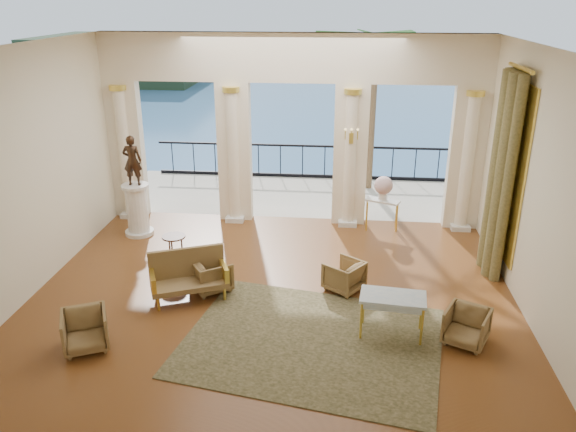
# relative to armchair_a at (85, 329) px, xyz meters

# --- Properties ---
(floor) EXTENTS (9.00, 9.00, 0.00)m
(floor) POSITION_rel_armchair_a_xyz_m (2.75, 1.97, -0.35)
(floor) COLOR #44220B
(floor) RESTS_ON ground
(room_walls) EXTENTS (9.00, 9.00, 9.00)m
(room_walls) POSITION_rel_armchair_a_xyz_m (2.75, 0.85, 2.53)
(room_walls) COLOR white
(room_walls) RESTS_ON ground
(arcade) EXTENTS (9.00, 0.56, 4.50)m
(arcade) POSITION_rel_armchair_a_xyz_m (2.75, 5.79, 2.23)
(arcade) COLOR #FBEAC7
(arcade) RESTS_ON ground
(terrace) EXTENTS (10.00, 3.60, 0.10)m
(terrace) POSITION_rel_armchair_a_xyz_m (2.75, 7.77, -0.40)
(terrace) COLOR #A8A18D
(terrace) RESTS_ON ground
(balustrade) EXTENTS (9.00, 0.06, 1.03)m
(balustrade) POSITION_rel_armchair_a_xyz_m (2.75, 9.37, 0.06)
(balustrade) COLOR black
(balustrade) RESTS_ON terrace
(palm_tree) EXTENTS (2.00, 2.00, 4.50)m
(palm_tree) POSITION_rel_armchair_a_xyz_m (4.75, 8.57, 3.74)
(palm_tree) COLOR #4C3823
(palm_tree) RESTS_ON terrace
(headland) EXTENTS (22.00, 18.00, 6.00)m
(headland) POSITION_rel_armchair_a_xyz_m (-27.25, 71.97, -3.35)
(headland) COLOR black
(headland) RESTS_ON sea
(sea) EXTENTS (160.00, 160.00, 0.00)m
(sea) POSITION_rel_armchair_a_xyz_m (2.75, 61.97, -6.35)
(sea) COLOR #295D92
(sea) RESTS_ON ground
(curtain) EXTENTS (0.33, 1.40, 4.09)m
(curtain) POSITION_rel_armchair_a_xyz_m (7.03, 3.47, 1.67)
(curtain) COLOR brown
(curtain) RESTS_ON ground
(window_frame) EXTENTS (0.04, 1.60, 3.40)m
(window_frame) POSITION_rel_armchair_a_xyz_m (7.22, 3.47, 1.75)
(window_frame) COLOR #E5C44B
(window_frame) RESTS_ON room_walls
(wall_sconce) EXTENTS (0.30, 0.11, 0.33)m
(wall_sconce) POSITION_rel_armchair_a_xyz_m (4.15, 5.48, 1.88)
(wall_sconce) COLOR #E5C44B
(wall_sconce) RESTS_ON arcade
(rug) EXTENTS (4.58, 3.86, 0.02)m
(rug) POSITION_rel_armchair_a_xyz_m (3.58, 0.52, -0.34)
(rug) COLOR #272E15
(rug) RESTS_ON ground
(armchair_a) EXTENTS (0.89, 0.87, 0.70)m
(armchair_a) POSITION_rel_armchair_a_xyz_m (0.00, 0.00, 0.00)
(armchair_a) COLOR #48361B
(armchair_a) RESTS_ON ground
(armchair_b) EXTENTS (0.85, 0.83, 0.66)m
(armchair_b) POSITION_rel_armchair_a_xyz_m (6.05, 0.74, -0.02)
(armchair_b) COLOR #48361B
(armchair_b) RESTS_ON ground
(armchair_c) EXTENTS (0.85, 0.86, 0.65)m
(armchair_c) POSITION_rel_armchair_a_xyz_m (4.07, 2.32, -0.02)
(armchair_c) COLOR #48361B
(armchair_c) RESTS_ON ground
(armchair_d) EXTENTS (0.90, 0.91, 0.69)m
(armchair_d) POSITION_rel_armchair_a_xyz_m (1.56, 2.07, -0.01)
(armchair_d) COLOR #48361B
(armchair_d) RESTS_ON ground
(settee) EXTENTS (1.52, 1.09, 0.92)m
(settee) POSITION_rel_armchair_a_xyz_m (1.21, 1.76, 0.11)
(settee) COLOR #48361B
(settee) RESTS_ON ground
(game_table) EXTENTS (1.11, 0.68, 0.73)m
(game_table) POSITION_rel_armchair_a_xyz_m (4.86, 0.87, 0.30)
(game_table) COLOR #AAC2D3
(game_table) RESTS_ON ground
(pedestal) EXTENTS (0.67, 0.67, 1.22)m
(pedestal) POSITION_rel_armchair_a_xyz_m (-0.75, 4.56, 0.24)
(pedestal) COLOR silver
(pedestal) RESTS_ON ground
(statue) EXTENTS (0.44, 0.31, 1.15)m
(statue) POSITION_rel_armchair_a_xyz_m (-0.75, 4.56, 1.45)
(statue) COLOR #302015
(statue) RESTS_ON pedestal
(console_table) EXTENTS (0.85, 0.59, 0.76)m
(console_table) POSITION_rel_armchair_a_xyz_m (4.95, 5.40, 0.28)
(console_table) COLOR silver
(console_table) RESTS_ON ground
(urn) EXTENTS (0.44, 0.44, 0.58)m
(urn) POSITION_rel_armchair_a_xyz_m (4.95, 5.40, 0.73)
(urn) COLOR white
(urn) RESTS_ON console_table
(side_table) EXTENTS (0.47, 0.47, 0.77)m
(side_table) POSITION_rel_armchair_a_xyz_m (0.64, 2.80, 0.31)
(side_table) COLOR black
(side_table) RESTS_ON ground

